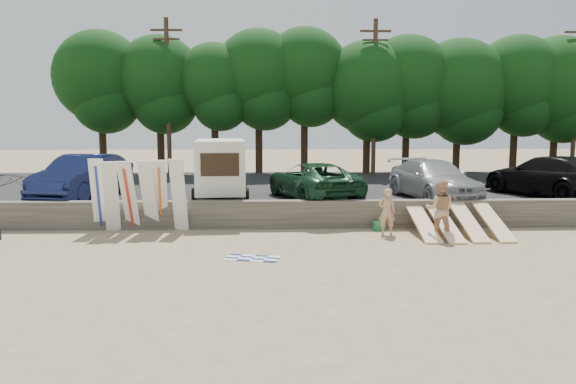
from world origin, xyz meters
name	(u,v)px	position (x,y,z in m)	size (l,w,h in m)	color
ground	(402,245)	(0.00, 0.00, 0.00)	(120.00, 120.00, 0.00)	tan
seawall	(383,214)	(0.00, 3.00, 0.50)	(44.00, 0.50, 1.00)	#6B6356
parking_lot	(353,192)	(0.00, 10.50, 0.35)	(44.00, 14.50, 0.70)	#282828
treeline	(356,82)	(1.13, 17.48, 6.23)	(33.63, 6.26, 8.81)	#382616
utility_poles	(374,94)	(2.00, 16.00, 5.43)	(25.80, 0.26, 9.00)	#473321
box_trailer	(220,166)	(-6.11, 5.49, 2.04)	(2.40, 3.92, 2.40)	beige
car_0	(83,177)	(-11.74, 6.00, 1.60)	(1.90, 5.44, 1.79)	#131B45
car_1	(313,181)	(-2.36, 5.55, 1.44)	(2.46, 5.34, 1.48)	#153B22
car_2	(434,180)	(2.53, 5.42, 1.49)	(2.20, 5.41, 1.57)	#9A9B9F
car_3	(549,176)	(7.59, 6.06, 1.56)	(2.40, 5.90, 1.71)	black
surfboard_upright_0	(99,195)	(-10.11, 2.60, 1.28)	(0.50, 0.06, 2.60)	white
surfboard_upright_1	(111,197)	(-9.61, 2.36, 1.25)	(0.50, 0.06, 2.60)	white
surfboard_upright_2	(129,196)	(-9.03, 2.47, 1.25)	(0.50, 0.06, 2.60)	white
surfboard_upright_3	(149,196)	(-8.35, 2.54, 1.26)	(0.50, 0.06, 2.60)	white
surfboard_upright_4	(160,195)	(-7.98, 2.63, 1.26)	(0.50, 0.06, 2.60)	white
surfboard_upright_5	(179,195)	(-7.30, 2.49, 1.28)	(0.50, 0.06, 2.60)	white
surfboard_low_0	(423,222)	(1.05, 1.51, 0.44)	(0.56, 3.00, 0.07)	#FCD99F
surfboard_low_1	(445,223)	(1.78, 1.43, 0.43)	(0.56, 3.00, 0.07)	#FCD99F
surfboard_low_2	(467,221)	(2.57, 1.50, 0.50)	(0.56, 3.00, 0.07)	#FCD99F
surfboard_low_3	(492,220)	(3.45, 1.53, 0.50)	(0.56, 3.00, 0.07)	#FCD99F
beachgoer_a	(387,212)	(-0.15, 1.65, 0.79)	(0.58, 0.38, 1.58)	tan
beachgoer_b	(440,209)	(1.47, 1.00, 0.96)	(0.94, 0.73, 1.92)	tan
cooler	(379,226)	(-0.27, 2.40, 0.16)	(0.38, 0.30, 0.32)	#227D43
gear_bag	(433,227)	(1.69, 2.40, 0.11)	(0.30, 0.25, 0.22)	#EC501B
beach_towel	(253,258)	(-4.61, -1.56, 0.01)	(1.50, 1.50, 0.00)	white
beach_umbrella	(1,206)	(-12.83, 1.17, 1.13)	(2.47, 2.52, 2.27)	black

